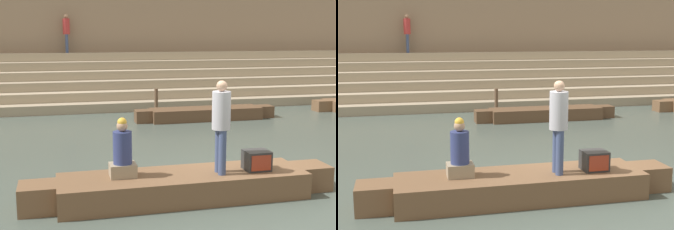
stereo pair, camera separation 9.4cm
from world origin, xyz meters
The scene contains 10 objects.
ground_plane centered at (0.00, 0.00, 0.00)m, with size 120.00×120.00×0.00m, color #47544C.
ghat_steps centered at (0.00, 12.04, 0.79)m, with size 36.00×4.17×2.19m.
back_wall centered at (0.00, 14.14, 4.10)m, with size 34.20×1.28×8.25m.
rowboat_main centered at (-1.31, -0.52, 0.26)m, with size 5.90×1.33×0.49m.
person_standing centered at (-0.64, -0.66, 1.48)m, with size 0.34×0.34×1.73m.
person_rowing centered at (-2.42, -0.43, 0.92)m, with size 0.48×0.37×1.09m.
tv_set centered at (0.11, -0.61, 0.67)m, with size 0.47×0.43×0.37m.
moored_boat_shore centered at (1.68, 7.16, 0.23)m, with size 5.11×1.02×0.43m.
mooring_post centered at (0.16, 8.50, 0.50)m, with size 0.14×0.14×1.01m, color brown.
person_on_steps centered at (-2.92, 13.20, 3.19)m, with size 0.31×0.31×1.72m.
Camera 1 is at (-3.58, -8.56, 3.04)m, focal length 50.00 mm.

